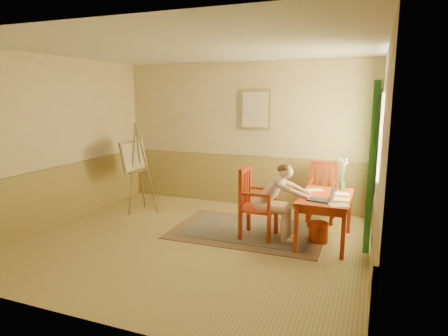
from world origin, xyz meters
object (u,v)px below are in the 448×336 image
at_px(figure, 275,198).
at_px(chair_back, 322,192).
at_px(table, 325,202).
at_px(chair_left, 255,203).
at_px(laptop, 324,198).
at_px(easel, 136,159).

bearing_deg(figure, chair_back, 66.90).
height_order(table, chair_left, chair_left).
bearing_deg(figure, table, 13.45).
height_order(table, laptop, laptop).
bearing_deg(table, laptop, -88.50).
bearing_deg(chair_back, laptop, -82.16).
xyz_separation_m(chair_back, figure, (-0.53, -1.24, 0.15)).
relative_size(chair_left, figure, 0.92).
relative_size(table, easel, 0.72).
relative_size(chair_back, figure, 0.86).
relative_size(table, chair_back, 1.18).
bearing_deg(chair_back, easel, -167.89).
height_order(chair_left, figure, figure).
distance_m(chair_back, easel, 3.44).
relative_size(laptop, easel, 0.24).
distance_m(table, laptop, 0.35).
distance_m(chair_back, figure, 1.36).
height_order(chair_left, easel, easel).
xyz_separation_m(chair_left, chair_back, (0.84, 1.24, -0.04)).
distance_m(table, figure, 0.73).
relative_size(chair_back, laptop, 2.50).
relative_size(table, figure, 1.01).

